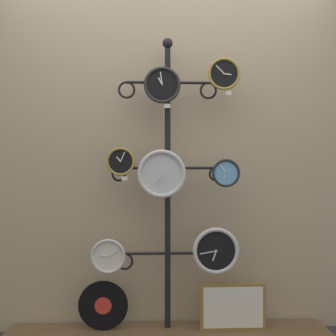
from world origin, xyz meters
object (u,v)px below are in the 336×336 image
(clock_top_center, at_px, (162,85))
(picture_frame, at_px, (233,307))
(clock_middle_left, at_px, (121,161))
(clock_middle_right, at_px, (226,173))
(clock_middle_center, at_px, (162,174))
(clock_bottom_left, at_px, (108,256))
(vinyl_record, at_px, (103,306))
(clock_top_right, at_px, (224,74))
(display_stand, at_px, (168,235))
(clock_bottom_right, at_px, (216,251))

(clock_top_center, relative_size, picture_frame, 0.56)
(clock_middle_left, relative_size, clock_middle_right, 1.00)
(clock_middle_center, relative_size, clock_bottom_left, 1.40)
(clock_middle_center, relative_size, clock_middle_right, 1.70)
(clock_top_center, xyz_separation_m, clock_middle_left, (-0.28, 0.01, -0.52))
(clock_middle_left, relative_size, vinyl_record, 0.57)
(clock_top_right, relative_size, picture_frame, 0.49)
(clock_bottom_left, bearing_deg, clock_middle_center, -0.17)
(display_stand, height_order, clock_bottom_left, display_stand)
(clock_top_center, relative_size, clock_middle_right, 1.30)
(clock_bottom_right, distance_m, vinyl_record, 0.86)
(clock_bottom_left, distance_m, clock_bottom_right, 0.72)
(clock_top_right, relative_size, vinyl_record, 0.66)
(clock_top_center, height_order, clock_top_right, clock_top_right)
(display_stand, distance_m, clock_bottom_left, 0.44)
(display_stand, distance_m, clock_top_right, 1.17)
(clock_middle_center, bearing_deg, vinyl_record, 170.43)
(vinyl_record, bearing_deg, clock_bottom_right, -5.59)
(clock_middle_right, height_order, clock_bottom_right, clock_middle_right)
(clock_bottom_left, xyz_separation_m, picture_frame, (0.84, 0.02, -0.36))
(clock_bottom_left, relative_size, clock_bottom_right, 0.74)
(vinyl_record, height_order, picture_frame, vinyl_record)
(clock_top_right, bearing_deg, clock_bottom_left, -179.81)
(clock_bottom_right, xyz_separation_m, vinyl_record, (-0.76, 0.07, -0.38))
(clock_top_right, distance_m, clock_bottom_right, 1.20)
(clock_bottom_left, distance_m, vinyl_record, 0.36)
(display_stand, height_order, clock_top_right, display_stand)
(display_stand, xyz_separation_m, vinyl_record, (-0.44, -0.04, -0.47))
(clock_middle_left, distance_m, vinyl_record, 0.99)
(display_stand, relative_size, picture_frame, 4.59)
(clock_top_center, relative_size, clock_bottom_left, 1.07)
(clock_top_right, height_order, vinyl_record, clock_top_right)
(clock_middle_right, xyz_separation_m, clock_bottom_right, (-0.07, -0.02, -0.52))
(clock_middle_right, distance_m, picture_frame, 0.91)
(picture_frame, bearing_deg, clock_middle_center, -178.02)
(clock_top_center, relative_size, clock_middle_center, 0.76)
(clock_middle_center, xyz_separation_m, clock_bottom_right, (0.37, -0.01, -0.52))
(clock_top_center, height_order, clock_middle_center, clock_top_center)
(clock_top_right, bearing_deg, display_stand, 164.06)
(clock_bottom_right, height_order, picture_frame, clock_bottom_right)
(display_stand, xyz_separation_m, clock_middle_right, (0.39, -0.09, 0.43))
(clock_top_center, distance_m, clock_top_right, 0.42)
(clock_top_right, bearing_deg, clock_middle_left, 177.98)
(display_stand, height_order, clock_middle_center, display_stand)
(clock_middle_right, height_order, clock_bottom_left, clock_middle_right)
(clock_bottom_right, bearing_deg, vinyl_record, 174.41)
(clock_top_right, height_order, clock_middle_left, clock_top_right)
(clock_middle_left, height_order, clock_bottom_left, clock_middle_left)
(clock_top_center, distance_m, clock_bottom_left, 1.21)
(clock_middle_left, xyz_separation_m, clock_bottom_right, (0.64, -0.04, -0.60))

